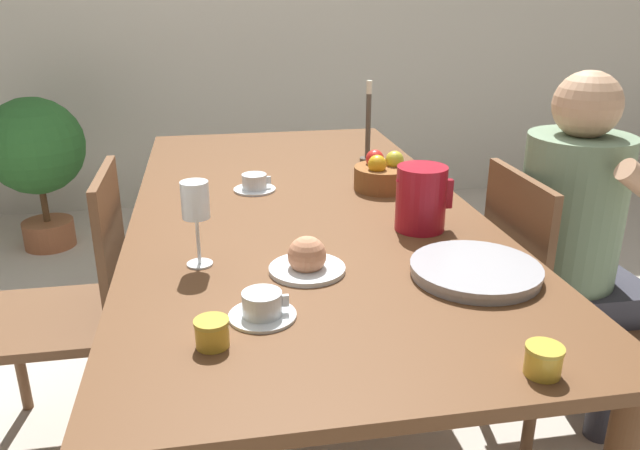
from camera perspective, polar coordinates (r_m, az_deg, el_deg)
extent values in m
plane|color=beige|center=(2.33, -1.45, -15.69)|extent=(20.00, 20.00, 0.00)
cube|color=beige|center=(4.18, -6.76, 19.46)|extent=(10.00, 0.06, 2.60)
cube|color=brown|center=(1.99, -1.64, 1.51)|extent=(1.05, 2.15, 0.03)
cylinder|color=brown|center=(3.06, -13.08, 0.57)|extent=(0.07, 0.07, 0.72)
cylinder|color=brown|center=(3.14, 4.03, 1.61)|extent=(0.07, 0.07, 0.72)
cylinder|color=brown|center=(2.44, 22.36, -9.74)|extent=(0.04, 0.04, 0.42)
cylinder|color=brown|center=(2.28, 14.30, -11.05)|extent=(0.04, 0.04, 0.42)
cylinder|color=brown|center=(2.01, 18.67, -16.36)|extent=(0.04, 0.04, 0.42)
cube|color=brown|center=(2.11, 21.50, -7.59)|extent=(0.42, 0.42, 0.03)
cube|color=brown|center=(1.92, 17.37, -2.05)|extent=(0.03, 0.39, 0.45)
cylinder|color=brown|center=(2.41, -25.86, -10.76)|extent=(0.04, 0.04, 0.42)
cylinder|color=brown|center=(2.03, -18.06, -15.94)|extent=(0.04, 0.04, 0.42)
cylinder|color=brown|center=(2.33, -16.97, -10.55)|extent=(0.04, 0.04, 0.42)
cube|color=brown|center=(2.10, -23.18, -8.01)|extent=(0.42, 0.42, 0.03)
cube|color=brown|center=(1.96, -18.56, -1.68)|extent=(0.03, 0.39, 0.45)
cylinder|color=#33333D|center=(2.36, 22.66, -10.56)|extent=(0.09, 0.09, 0.45)
cylinder|color=#33333D|center=(2.25, 24.82, -12.54)|extent=(0.09, 0.09, 0.45)
cube|color=#33333D|center=(2.14, 23.06, -5.69)|extent=(0.30, 0.34, 0.11)
cylinder|color=slate|center=(1.99, 21.98, 1.14)|extent=(0.30, 0.30, 0.46)
sphere|color=tan|center=(1.91, 23.26, 10.07)|extent=(0.19, 0.19, 0.19)
cylinder|color=#A31423|center=(1.77, 9.21, 2.43)|extent=(0.14, 0.14, 0.18)
cube|color=#A31423|center=(1.80, 11.66, 2.83)|extent=(0.02, 0.02, 0.08)
cone|color=#A31423|center=(1.73, 7.57, 4.65)|extent=(0.04, 0.04, 0.04)
cylinder|color=white|center=(1.58, -10.92, -3.50)|extent=(0.06, 0.06, 0.00)
cylinder|color=white|center=(1.55, -11.08, -1.41)|extent=(0.01, 0.01, 0.12)
cylinder|color=white|center=(1.52, -11.35, 2.27)|extent=(0.07, 0.07, 0.09)
cylinder|color=silver|center=(1.32, -5.28, -8.24)|extent=(0.14, 0.14, 0.01)
cylinder|color=silver|center=(1.31, -5.32, -7.15)|extent=(0.08, 0.08, 0.05)
cube|color=silver|center=(1.31, -3.18, -6.89)|extent=(0.01, 0.01, 0.03)
cylinder|color=silver|center=(2.13, -5.99, 3.25)|extent=(0.14, 0.14, 0.01)
cylinder|color=silver|center=(2.12, -6.02, 3.99)|extent=(0.08, 0.08, 0.05)
cube|color=silver|center=(2.13, -4.71, 4.13)|extent=(0.01, 0.01, 0.03)
cylinder|color=#9E9EA3|center=(1.53, 14.00, -4.26)|extent=(0.30, 0.30, 0.02)
cylinder|color=#9E9EA3|center=(1.53, 14.05, -3.75)|extent=(0.31, 0.31, 0.01)
cylinder|color=silver|center=(1.51, -1.19, -4.05)|extent=(0.19, 0.19, 0.01)
sphere|color=tan|center=(1.50, -1.20, -2.78)|extent=(0.09, 0.09, 0.09)
cylinder|color=gold|center=(1.22, -9.84, -9.69)|extent=(0.07, 0.07, 0.06)
cylinder|color=gold|center=(1.21, -9.91, -8.72)|extent=(0.07, 0.07, 0.01)
cylinder|color=gold|center=(1.19, 19.75, -11.56)|extent=(0.07, 0.07, 0.06)
cylinder|color=gold|center=(1.18, 19.89, -10.58)|extent=(0.07, 0.07, 0.01)
cylinder|color=brown|center=(2.14, 5.76, 4.31)|extent=(0.20, 0.20, 0.08)
sphere|color=gold|center=(2.14, 6.83, 5.92)|extent=(0.06, 0.06, 0.06)
sphere|color=red|center=(2.15, 5.03, 6.06)|extent=(0.06, 0.06, 0.06)
sphere|color=gold|center=(2.08, 5.25, 5.55)|extent=(0.06, 0.06, 0.06)
cylinder|color=#4C4238|center=(2.49, 4.34, 6.00)|extent=(0.06, 0.06, 0.01)
cylinder|color=#4C4238|center=(2.46, 4.43, 8.98)|extent=(0.02, 0.02, 0.25)
cylinder|color=beige|center=(2.44, 4.53, 12.45)|extent=(0.02, 0.02, 0.05)
cylinder|color=#A8603D|center=(3.89, -23.51, -0.71)|extent=(0.28, 0.28, 0.15)
cylinder|color=brown|center=(3.83, -23.90, 1.82)|extent=(0.04, 0.04, 0.21)
sphere|color=#2D6B2D|center=(3.75, -24.63, 6.59)|extent=(0.53, 0.53, 0.53)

